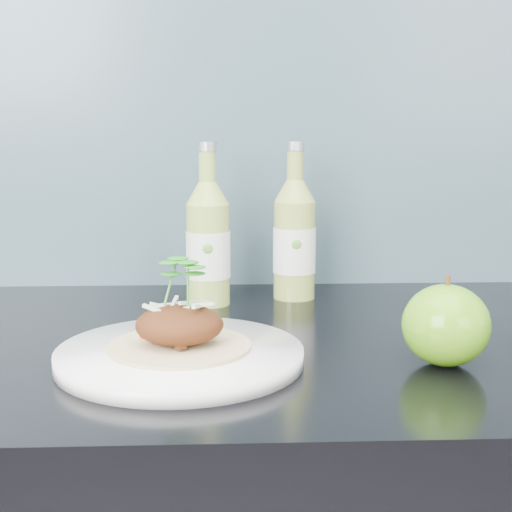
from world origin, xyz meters
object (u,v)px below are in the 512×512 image
(green_apple, at_px, (446,325))
(cider_bottle_left, at_px, (208,244))
(cider_bottle_right, at_px, (294,240))
(dinner_plate, at_px, (180,355))

(green_apple, distance_m, cider_bottle_left, 0.37)
(green_apple, xyz_separation_m, cider_bottle_right, (-0.12, 0.31, 0.04))
(cider_bottle_left, bearing_deg, green_apple, -33.16)
(dinner_plate, distance_m, green_apple, 0.27)
(cider_bottle_left, bearing_deg, dinner_plate, -80.12)
(dinner_plate, distance_m, cider_bottle_right, 0.33)
(dinner_plate, relative_size, cider_bottle_left, 1.26)
(cider_bottle_right, bearing_deg, green_apple, -86.46)
(dinner_plate, xyz_separation_m, cider_bottle_left, (0.02, 0.26, 0.08))
(dinner_plate, height_order, cider_bottle_left, cider_bottle_left)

